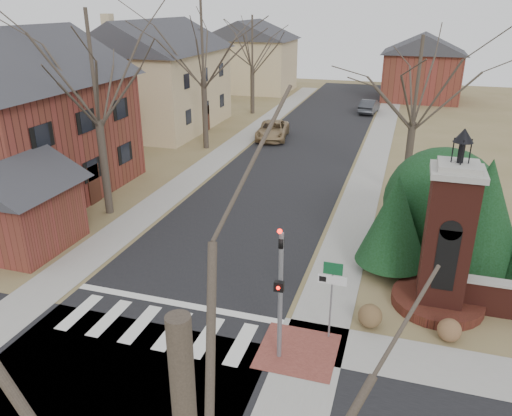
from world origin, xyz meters
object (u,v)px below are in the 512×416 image
at_px(distant_car, 369,106).
at_px(sign_post, 332,286).
at_px(brick_gate_monument, 445,252).
at_px(pickup_truck, 273,130).
at_px(traffic_signal_pole, 280,284).

bearing_deg(distant_car, sign_post, 99.42).
distance_m(brick_gate_monument, distant_car, 34.02).
bearing_deg(distant_car, pickup_truck, 68.89).
bearing_deg(brick_gate_monument, traffic_signal_pole, -136.76).
relative_size(traffic_signal_pole, distant_car, 1.12).
bearing_deg(traffic_signal_pole, sign_post, 47.57).
bearing_deg(sign_post, distant_car, 93.44).
xyz_separation_m(brick_gate_monument, pickup_truck, (-11.98, 21.05, -1.48)).
xyz_separation_m(traffic_signal_pole, pickup_truck, (-7.28, 25.47, -1.90)).
distance_m(traffic_signal_pole, pickup_truck, 26.56).
height_order(sign_post, pickup_truck, sign_post).
distance_m(pickup_truck, distant_car, 14.00).
bearing_deg(sign_post, brick_gate_monument, 41.42).
height_order(sign_post, brick_gate_monument, brick_gate_monument).
bearing_deg(brick_gate_monument, pickup_truck, 119.64).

